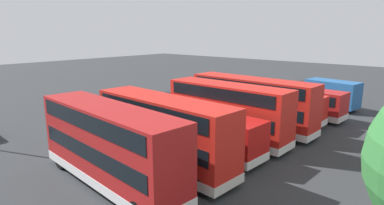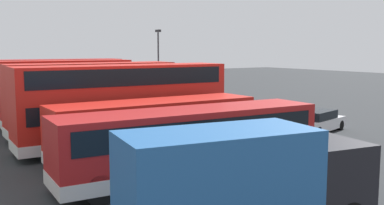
{
  "view_description": "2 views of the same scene",
  "coord_description": "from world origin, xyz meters",
  "px_view_note": "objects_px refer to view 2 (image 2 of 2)",
  "views": [
    {
      "loc": [
        20.27,
        23.77,
        8.49
      ],
      "look_at": [
        -1.79,
        4.6,
        1.96
      ],
      "focal_mm": 29.54,
      "sensor_mm": 36.0,
      "label": 1
    },
    {
      "loc": [
        -25.82,
        20.12,
        5.44
      ],
      "look_at": [
        0.25,
        2.7,
        1.6
      ],
      "focal_mm": 41.48,
      "sensor_mm": 36.0,
      "label": 2
    }
  ],
  "objects_px": {
    "bus_single_deck_fifth": "(84,104)",
    "bus_double_decker_sixth": "(60,89)",
    "bus_single_deck_second": "(155,128)",
    "bus_single_deck_near_end": "(191,141)",
    "waste_bin_yellow": "(193,105)",
    "lamp_post_tall": "(158,60)",
    "bus_double_decker_third": "(124,103)",
    "box_truck_blue": "(244,180)",
    "bus_double_decker_seventh": "(53,85)",
    "bus_double_decker_fourth": "(93,97)",
    "car_small_green": "(189,93)",
    "car_hatchback_silver": "(318,121)"
  },
  "relations": [
    {
      "from": "bus_double_decker_fourth",
      "to": "lamp_post_tall",
      "type": "xyz_separation_m",
      "value": [
        13.17,
        -12.07,
        1.88
      ]
    },
    {
      "from": "bus_single_deck_near_end",
      "to": "box_truck_blue",
      "type": "distance_m",
      "value": 5.94
    },
    {
      "from": "bus_double_decker_third",
      "to": "bus_single_deck_fifth",
      "type": "distance_m",
      "value": 7.19
    },
    {
      "from": "bus_single_deck_fifth",
      "to": "lamp_post_tall",
      "type": "height_order",
      "value": "lamp_post_tall"
    },
    {
      "from": "box_truck_blue",
      "to": "car_small_green",
      "type": "distance_m",
      "value": 34.55
    },
    {
      "from": "bus_single_deck_near_end",
      "to": "lamp_post_tall",
      "type": "distance_m",
      "value": 27.2
    },
    {
      "from": "bus_double_decker_seventh",
      "to": "bus_single_deck_second",
      "type": "bearing_deg",
      "value": 178.52
    },
    {
      "from": "lamp_post_tall",
      "to": "bus_single_deck_second",
      "type": "bearing_deg",
      "value": 150.17
    },
    {
      "from": "bus_single_deck_near_end",
      "to": "bus_double_decker_sixth",
      "type": "xyz_separation_m",
      "value": [
        17.95,
        -0.13,
        0.82
      ]
    },
    {
      "from": "bus_single_deck_fifth",
      "to": "waste_bin_yellow",
      "type": "height_order",
      "value": "bus_single_deck_fifth"
    },
    {
      "from": "bus_double_decker_seventh",
      "to": "lamp_post_tall",
      "type": "height_order",
      "value": "lamp_post_tall"
    },
    {
      "from": "car_small_green",
      "to": "lamp_post_tall",
      "type": "bearing_deg",
      "value": 87.48
    },
    {
      "from": "bus_double_decker_third",
      "to": "bus_double_decker_seventh",
      "type": "height_order",
      "value": "same"
    },
    {
      "from": "bus_single_deck_fifth",
      "to": "box_truck_blue",
      "type": "distance_m",
      "value": 19.94
    },
    {
      "from": "bus_single_deck_second",
      "to": "car_hatchback_silver",
      "type": "bearing_deg",
      "value": -86.62
    },
    {
      "from": "bus_single_deck_fifth",
      "to": "bus_single_deck_second",
      "type": "bearing_deg",
      "value": 178.06
    },
    {
      "from": "bus_double_decker_fourth",
      "to": "waste_bin_yellow",
      "type": "relative_size",
      "value": 10.9
    },
    {
      "from": "bus_double_decker_seventh",
      "to": "waste_bin_yellow",
      "type": "bearing_deg",
      "value": -110.35
    },
    {
      "from": "bus_single_deck_fifth",
      "to": "lamp_post_tall",
      "type": "xyz_separation_m",
      "value": [
        10.04,
        -11.53,
        2.7
      ]
    },
    {
      "from": "bus_single_deck_second",
      "to": "bus_double_decker_seventh",
      "type": "xyz_separation_m",
      "value": [
        18.1,
        -0.47,
        0.83
      ]
    },
    {
      "from": "bus_single_deck_second",
      "to": "waste_bin_yellow",
      "type": "distance_m",
      "value": 18.19
    },
    {
      "from": "bus_single_deck_near_end",
      "to": "bus_double_decker_sixth",
      "type": "distance_m",
      "value": 17.97
    },
    {
      "from": "bus_single_deck_fifth",
      "to": "bus_double_decker_sixth",
      "type": "bearing_deg",
      "value": 6.93
    },
    {
      "from": "bus_double_decker_third",
      "to": "box_truck_blue",
      "type": "distance_m",
      "value": 12.86
    },
    {
      "from": "bus_single_deck_near_end",
      "to": "waste_bin_yellow",
      "type": "bearing_deg",
      "value": -34.06
    },
    {
      "from": "bus_single_deck_second",
      "to": "car_small_green",
      "type": "bearing_deg",
      "value": -37.09
    },
    {
      "from": "bus_double_decker_third",
      "to": "lamp_post_tall",
      "type": "bearing_deg",
      "value": -34.61
    },
    {
      "from": "bus_double_decker_sixth",
      "to": "bus_single_deck_near_end",
      "type": "bearing_deg",
      "value": 179.59
    },
    {
      "from": "bus_single_deck_fifth",
      "to": "waste_bin_yellow",
      "type": "bearing_deg",
      "value": -73.64
    },
    {
      "from": "waste_bin_yellow",
      "to": "box_truck_blue",
      "type": "bearing_deg",
      "value": 149.26
    },
    {
      "from": "bus_single_deck_near_end",
      "to": "bus_double_decker_seventh",
      "type": "relative_size",
      "value": 1.02
    },
    {
      "from": "box_truck_blue",
      "to": "car_hatchback_silver",
      "type": "bearing_deg",
      "value": -56.23
    },
    {
      "from": "bus_double_decker_seventh",
      "to": "waste_bin_yellow",
      "type": "height_order",
      "value": "bus_double_decker_seventh"
    },
    {
      "from": "bus_double_decker_fourth",
      "to": "car_small_green",
      "type": "xyz_separation_m",
      "value": [
        13.01,
        -15.74,
        -1.74
      ]
    },
    {
      "from": "bus_single_deck_near_end",
      "to": "bus_single_deck_fifth",
      "type": "height_order",
      "value": "same"
    },
    {
      "from": "bus_single_deck_fifth",
      "to": "bus_double_decker_sixth",
      "type": "relative_size",
      "value": 1.0
    },
    {
      "from": "bus_double_decker_fourth",
      "to": "waste_bin_yellow",
      "type": "height_order",
      "value": "bus_double_decker_fourth"
    },
    {
      "from": "bus_single_deck_second",
      "to": "bus_single_deck_fifth",
      "type": "xyz_separation_m",
      "value": [
        10.7,
        -0.36,
        0.0
      ]
    },
    {
      "from": "bus_double_decker_third",
      "to": "waste_bin_yellow",
      "type": "distance_m",
      "value": 15.67
    },
    {
      "from": "bus_single_deck_near_end",
      "to": "lamp_post_tall",
      "type": "height_order",
      "value": "lamp_post_tall"
    },
    {
      "from": "bus_double_decker_seventh",
      "to": "car_hatchback_silver",
      "type": "distance_m",
      "value": 21.23
    },
    {
      "from": "bus_single_deck_second",
      "to": "car_small_green",
      "type": "distance_m",
      "value": 25.8
    },
    {
      "from": "box_truck_blue",
      "to": "car_hatchback_silver",
      "type": "xyz_separation_m",
      "value": [
        9.83,
        -14.7,
        -1.01
      ]
    },
    {
      "from": "bus_double_decker_sixth",
      "to": "car_hatchback_silver",
      "type": "distance_m",
      "value": 18.76
    },
    {
      "from": "bus_single_deck_near_end",
      "to": "waste_bin_yellow",
      "type": "relative_size",
      "value": 12.23
    },
    {
      "from": "bus_double_decker_seventh",
      "to": "bus_double_decker_sixth",
      "type": "bearing_deg",
      "value": 171.11
    },
    {
      "from": "bus_single_deck_near_end",
      "to": "bus_double_decker_fourth",
      "type": "height_order",
      "value": "bus_double_decker_fourth"
    },
    {
      "from": "bus_single_deck_second",
      "to": "box_truck_blue",
      "type": "height_order",
      "value": "box_truck_blue"
    },
    {
      "from": "box_truck_blue",
      "to": "bus_single_deck_second",
      "type": "bearing_deg",
      "value": -13.29
    },
    {
      "from": "bus_double_decker_seventh",
      "to": "bus_double_decker_fourth",
      "type": "bearing_deg",
      "value": 176.46
    }
  ]
}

